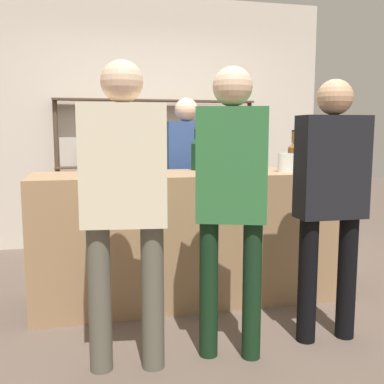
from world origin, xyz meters
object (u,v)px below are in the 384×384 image
(customer_center, at_px, (231,188))
(counter_bottle_1, at_px, (293,155))
(counter_bottle_4, at_px, (111,158))
(customer_left, at_px, (124,194))
(wine_glass, at_px, (213,158))
(cork_jar, at_px, (286,163))
(customer_right, at_px, (331,190))
(counter_bottle_2, at_px, (138,155))
(counter_bottle_3, at_px, (134,155))
(server_behind_counter, at_px, (186,171))
(counter_bottle_5, at_px, (196,153))
(counter_bottle_0, at_px, (329,153))

(customer_center, bearing_deg, counter_bottle_1, -21.01)
(counter_bottle_1, height_order, counter_bottle_4, counter_bottle_4)
(customer_left, bearing_deg, customer_center, -82.50)
(wine_glass, xyz_separation_m, cork_jar, (0.54, -0.17, -0.03))
(cork_jar, bearing_deg, customer_right, -94.25)
(counter_bottle_1, xyz_separation_m, counter_bottle_2, (-1.27, -0.07, 0.02))
(counter_bottle_3, bearing_deg, counter_bottle_2, 68.29)
(counter_bottle_1, bearing_deg, customer_left, -144.81)
(counter_bottle_3, bearing_deg, cork_jar, 0.72)
(wine_glass, relative_size, cork_jar, 0.99)
(server_behind_counter, bearing_deg, cork_jar, 25.53)
(counter_bottle_3, xyz_separation_m, server_behind_counter, (0.56, 0.81, -0.19))
(counter_bottle_4, distance_m, cork_jar, 1.33)
(cork_jar, bearing_deg, customer_center, -130.16)
(counter_bottle_3, distance_m, cork_jar, 1.17)
(counter_bottle_4, height_order, wine_glass, counter_bottle_4)
(customer_right, distance_m, server_behind_counter, 1.66)
(counter_bottle_1, relative_size, counter_bottle_3, 0.85)
(counter_bottle_4, bearing_deg, customer_left, -88.20)
(wine_glass, bearing_deg, cork_jar, -17.84)
(counter_bottle_2, bearing_deg, counter_bottle_4, -143.36)
(counter_bottle_1, bearing_deg, customer_center, -130.00)
(counter_bottle_5, bearing_deg, counter_bottle_0, -18.15)
(wine_glass, height_order, customer_center, customer_center)
(customer_right, bearing_deg, counter_bottle_2, 51.83)
(customer_left, distance_m, server_behind_counter, 1.78)
(customer_right, bearing_deg, wine_glass, 27.79)
(counter_bottle_1, distance_m, wine_glass, 0.68)
(counter_bottle_1, height_order, cork_jar, counter_bottle_1)
(customer_center, bearing_deg, customer_right, -64.27)
(counter_bottle_4, bearing_deg, counter_bottle_2, 36.64)
(counter_bottle_2, relative_size, counter_bottle_5, 1.04)
(counter_bottle_3, xyz_separation_m, customer_right, (1.11, -0.75, -0.19))
(counter_bottle_0, xyz_separation_m, wine_glass, (-0.89, 0.17, -0.04))
(counter_bottle_2, bearing_deg, wine_glass, 7.22)
(customer_left, bearing_deg, counter_bottle_0, -55.64)
(counter_bottle_2, relative_size, counter_bottle_3, 0.94)
(counter_bottle_3, height_order, wine_glass, counter_bottle_3)
(customer_right, bearing_deg, cork_jar, -3.37)
(counter_bottle_0, relative_size, counter_bottle_4, 1.11)
(counter_bottle_0, xyz_separation_m, counter_bottle_1, (-0.22, 0.17, -0.02))
(server_behind_counter, bearing_deg, counter_bottle_0, 38.53)
(counter_bottle_4, relative_size, cork_jar, 2.25)
(counter_bottle_5, distance_m, customer_right, 1.25)
(counter_bottle_0, relative_size, customer_center, 0.22)
(server_behind_counter, bearing_deg, customer_right, 7.42)
(cork_jar, xyz_separation_m, customer_left, (-1.31, -0.85, -0.09))
(counter_bottle_0, height_order, counter_bottle_3, counter_bottle_3)
(customer_left, bearing_deg, counter_bottle_1, -47.37)
(counter_bottle_0, distance_m, customer_right, 0.89)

